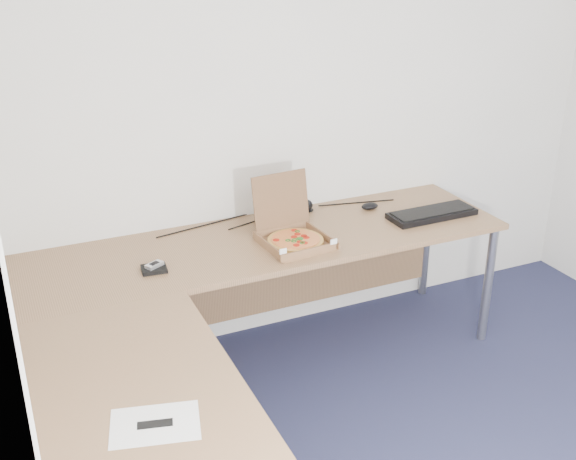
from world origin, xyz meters
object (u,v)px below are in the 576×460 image
drinking_glass (297,213)px  wallet (154,269)px  desk (240,294)px  keyboard (432,214)px  pizza_box (294,237)px

drinking_glass → wallet: 0.87m
desk → drinking_glass: (0.54, 0.55, 0.09)m
desk → drinking_glass: size_ratio=20.71×
keyboard → desk: bearing=-165.7°
drinking_glass → wallet: drinking_glass is taller
desk → keyboard: keyboard is taller
desk → drinking_glass: bearing=45.7°
pizza_box → drinking_glass: bearing=56.6°
drinking_glass → wallet: bearing=-164.5°
desk → wallet: size_ratio=21.84×
pizza_box → keyboard: pizza_box is taller
keyboard → wallet: keyboard is taller
desk → pizza_box: pizza_box is taller
keyboard → wallet: bearing=-180.0°
desk → wallet: (-0.30, 0.32, 0.04)m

